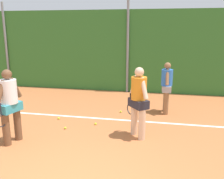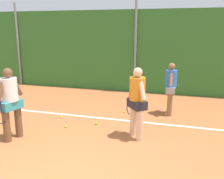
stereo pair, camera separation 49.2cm
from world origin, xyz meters
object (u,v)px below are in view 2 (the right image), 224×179
tennis_ball_1 (124,112)px  tennis_ball_2 (61,117)px  tennis_ball_8 (66,127)px  player_midcourt (137,99)px  tennis_ball_4 (96,123)px  player_foreground_near (10,100)px  player_backcourt_far (171,86)px  tennis_ball_9 (23,86)px

tennis_ball_1 → tennis_ball_2: same height
tennis_ball_8 → player_midcourt: bearing=-2.5°
tennis_ball_1 → tennis_ball_8: (-1.24, -1.62, 0.00)m
tennis_ball_4 → tennis_ball_1: bearing=66.0°
player_foreground_near → tennis_ball_4: 2.37m
tennis_ball_2 → tennis_ball_4: (1.18, -0.21, 0.00)m
player_midcourt → tennis_ball_4: (-1.23, 0.54, -0.94)m
tennis_ball_8 → tennis_ball_2: bearing=125.4°
tennis_ball_2 → tennis_ball_1: bearing=29.3°
player_backcourt_far → tennis_ball_4: size_ratio=24.39×
tennis_ball_1 → tennis_ball_9: size_ratio=1.00×
player_midcourt → tennis_ball_8: player_midcourt is taller
player_foreground_near → tennis_ball_1: size_ratio=26.42×
player_backcourt_far → tennis_ball_4: player_backcourt_far is taller
tennis_ball_8 → tennis_ball_9: bearing=135.9°
player_foreground_near → tennis_ball_9: size_ratio=26.42×
player_backcourt_far → tennis_ball_2: player_backcourt_far is taller
player_foreground_near → tennis_ball_1: bearing=155.5°
player_foreground_near → tennis_ball_4: (1.63, 1.44, -0.94)m
player_backcourt_far → tennis_ball_9: player_backcourt_far is taller
player_midcourt → tennis_ball_9: 7.23m
player_backcourt_far → tennis_ball_1: player_backcourt_far is taller
player_midcourt → tennis_ball_9: (-5.96, 3.97, -0.94)m
tennis_ball_1 → tennis_ball_4: bearing=-114.0°
player_backcourt_far → tennis_ball_1: bearing=-79.9°
tennis_ball_9 → player_foreground_near: bearing=-57.5°
tennis_ball_1 → player_midcourt: bearing=-67.4°
player_foreground_near → tennis_ball_8: 1.64m
player_foreground_near → tennis_ball_4: size_ratio=26.42×
tennis_ball_1 → tennis_ball_2: size_ratio=1.00×
tennis_ball_2 → tennis_ball_9: size_ratio=1.00×
player_midcourt → player_backcourt_far: player_midcourt is taller
tennis_ball_2 → tennis_ball_4: bearing=-9.9°
player_backcourt_far → tennis_ball_2: bearing=-69.6°
tennis_ball_1 → tennis_ball_4: 1.28m
tennis_ball_4 → tennis_ball_9: (-4.73, 3.44, 0.00)m
player_foreground_near → tennis_ball_9: bearing=-132.5°
tennis_ball_9 → tennis_ball_8: bearing=-44.1°
tennis_ball_8 → tennis_ball_4: bearing=32.2°
tennis_ball_8 → tennis_ball_9: (-4.02, 3.89, 0.00)m
player_foreground_near → player_midcourt: bearing=122.5°
player_foreground_near → tennis_ball_8: bearing=152.2°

